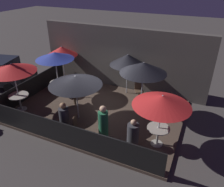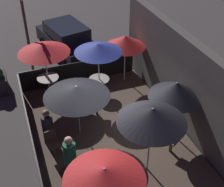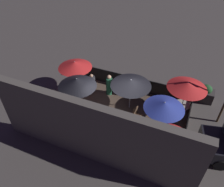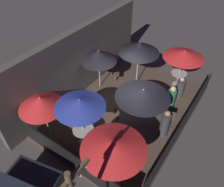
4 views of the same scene
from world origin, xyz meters
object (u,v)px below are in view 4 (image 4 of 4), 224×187
object	(u,v)px
dining_table_1	(83,131)
dining_table_2	(179,75)
patron_1	(171,100)
patio_umbrella_2	(184,54)
patio_umbrella_5	(99,56)
patio_umbrella_1	(80,103)
patio_umbrella_0	(114,145)
patron_2	(180,88)
dining_table_0	(113,171)
patio_chair_0	(114,73)
patio_umbrella_4	(139,48)
patio_umbrella_6	(143,93)
patio_chair_2	(114,117)
patio_umbrella_3	(41,102)
patio_chair_1	(170,117)
patron_0	(165,124)

from	to	relation	value
dining_table_1	dining_table_2	world-z (taller)	dining_table_2
dining_table_1	patron_1	size ratio (longest dim) A/B	0.61
patio_umbrella_2	patio_umbrella_5	world-z (taller)	patio_umbrella_5
patio_umbrella_1	patron_1	size ratio (longest dim) A/B	1.66
patio_umbrella_0	patron_2	bearing A→B (deg)	-1.60
dining_table_0	patio_umbrella_5	bearing A→B (deg)	42.40
dining_table_2	patio_chair_0	size ratio (longest dim) A/B	0.87
patron_2	patio_umbrella_4	bearing A→B (deg)	-109.90
patio_umbrella_5	patron_2	bearing A→B (deg)	-65.92
patio_umbrella_6	patron_1	bearing A→B (deg)	-23.90
patio_umbrella_2	dining_table_1	distance (m)	6.05
patio_umbrella_2	patio_chair_2	world-z (taller)	patio_umbrella_2
patio_umbrella_0	patio_umbrella_3	bearing A→B (deg)	87.84
patio_umbrella_4	dining_table_2	world-z (taller)	patio_umbrella_4
dining_table_2	patio_chair_1	world-z (taller)	patio_chair_1
patio_umbrella_0	patron_1	world-z (taller)	patio_umbrella_0
patio_umbrella_0	dining_table_2	distance (m)	6.58
dining_table_1	patron_1	world-z (taller)	patron_1
patio_umbrella_4	patron_1	size ratio (longest dim) A/B	1.75
patio_umbrella_6	dining_table_2	world-z (taller)	patio_umbrella_6
patio_umbrella_2	patio_umbrella_1	bearing A→B (deg)	163.32
patio_umbrella_3	patron_2	bearing A→B (deg)	-32.65
patio_umbrella_0	patio_chair_0	world-z (taller)	patio_umbrella_0
dining_table_1	patio_chair_0	bearing A→B (deg)	17.33
patron_2	patio_chair_1	bearing A→B (deg)	-20.20
patio_umbrella_0	patio_umbrella_6	distance (m)	2.87
dining_table_2	patio_chair_1	size ratio (longest dim) A/B	0.89
patio_umbrella_2	dining_table_2	bearing A→B (deg)	-14.04
dining_table_0	dining_table_2	world-z (taller)	dining_table_0
dining_table_0	dining_table_1	size ratio (longest dim) A/B	1.05
patron_1	patron_0	bearing A→B (deg)	-143.85
patio_umbrella_5	patio_umbrella_6	bearing A→B (deg)	-110.10
patio_umbrella_5	patio_chair_1	size ratio (longest dim) A/B	2.32
patio_umbrella_6	patio_chair_2	xyz separation A→B (m)	(-0.70, 0.87, -1.31)
patio_umbrella_4	patron_0	size ratio (longest dim) A/B	1.77
patio_umbrella_4	patio_umbrella_3	bearing A→B (deg)	165.98
patio_umbrella_0	dining_table_1	xyz separation A→B (m)	(0.74, 1.96, -1.53)
patio_umbrella_5	patron_1	xyz separation A→B (m)	(0.47, -3.74, -1.24)
patio_umbrella_3	patio_chair_1	bearing A→B (deg)	-49.02
patio_chair_2	patron_2	bearing A→B (deg)	177.79
patio_umbrella_4	patron_2	distance (m)	2.84
patio_umbrella_4	patron_2	xyz separation A→B (m)	(0.42, -2.24, -1.70)
patio_umbrella_3	patio_chair_2	world-z (taller)	patio_umbrella_3
patio_chair_0	patio_umbrella_3	bearing A→B (deg)	-121.72
patio_chair_0	patio_chair_1	distance (m)	3.93
patio_umbrella_2	patron_2	bearing A→B (deg)	-152.42
patio_umbrella_4	patio_umbrella_5	bearing A→B (deg)	129.94
patio_umbrella_0	dining_table_1	world-z (taller)	patio_umbrella_0
patio_umbrella_1	patio_umbrella_3	world-z (taller)	patio_umbrella_1
patio_umbrella_4	patio_chair_1	bearing A→B (deg)	-122.66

